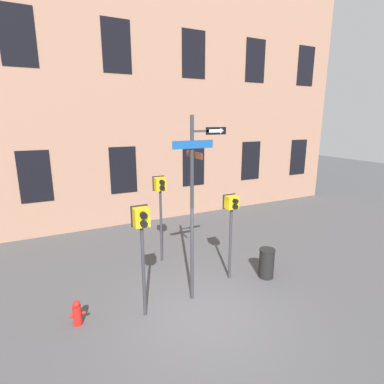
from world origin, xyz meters
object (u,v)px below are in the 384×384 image
(trash_bin, at_px, (267,263))
(pedestrian_signal_right, at_px, (231,213))
(pedestrian_signal_left, at_px, (142,231))
(pedestrian_signal_across, at_px, (160,195))
(fire_hydrant, at_px, (77,313))
(street_sign_pole, at_px, (195,196))

(trash_bin, bearing_deg, pedestrian_signal_right, 156.20)
(pedestrian_signal_left, bearing_deg, pedestrian_signal_across, 60.97)
(pedestrian_signal_left, distance_m, pedestrian_signal_across, 2.89)
(fire_hydrant, bearing_deg, pedestrian_signal_across, 36.84)
(pedestrian_signal_left, height_order, trash_bin, pedestrian_signal_left)
(street_sign_pole, bearing_deg, trash_bin, -0.15)
(pedestrian_signal_left, relative_size, pedestrian_signal_across, 0.95)
(street_sign_pole, height_order, pedestrian_signal_right, street_sign_pole)
(street_sign_pole, bearing_deg, pedestrian_signal_left, -175.50)
(pedestrian_signal_right, height_order, fire_hydrant, pedestrian_signal_right)
(fire_hydrant, bearing_deg, pedestrian_signal_left, -12.90)
(pedestrian_signal_left, bearing_deg, fire_hydrant, 167.10)
(street_sign_pole, distance_m, pedestrian_signal_across, 2.47)
(pedestrian_signal_right, bearing_deg, fire_hydrant, -177.25)
(street_sign_pole, bearing_deg, pedestrian_signal_across, 90.05)
(pedestrian_signal_left, xyz_separation_m, pedestrian_signal_right, (2.81, 0.55, -0.15))
(trash_bin, bearing_deg, pedestrian_signal_left, -178.43)
(pedestrian_signal_across, bearing_deg, trash_bin, -45.03)
(street_sign_pole, relative_size, trash_bin, 5.29)
(pedestrian_signal_left, xyz_separation_m, pedestrian_signal_across, (1.40, 2.53, 0.10))
(street_sign_pole, distance_m, fire_hydrant, 3.85)
(pedestrian_signal_left, height_order, fire_hydrant, pedestrian_signal_left)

